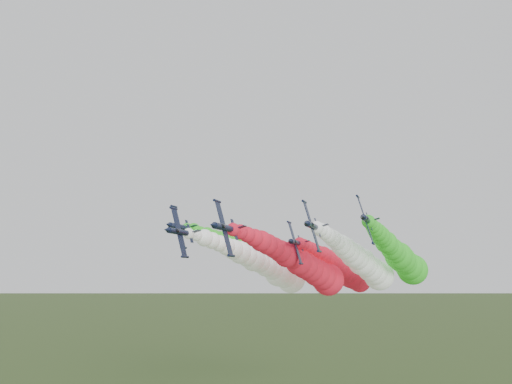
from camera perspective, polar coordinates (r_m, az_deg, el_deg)
jet_lead at (r=107.50m, az=5.82°, el=-8.51°), size 10.81×58.40×15.86m
jet_inner_left at (r=116.40m, az=1.37°, el=-8.54°), size 10.70×58.30×15.75m
jet_inner_right at (r=116.97m, az=12.19°, el=-7.95°), size 10.79×58.39×15.84m
jet_outer_left at (r=131.13m, az=0.34°, el=-7.72°), size 10.95×58.55×16.00m
jet_outer_right at (r=123.59m, az=16.24°, el=-7.24°), size 10.95×58.55×16.01m
jet_trail at (r=132.98m, az=10.00°, el=-8.79°), size 10.28×57.88×15.33m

